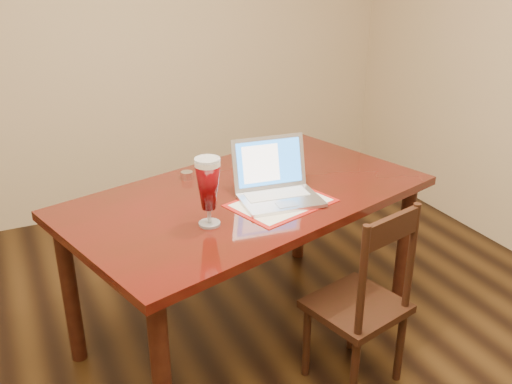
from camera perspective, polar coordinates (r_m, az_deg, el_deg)
name	(u,v)px	position (r m, az deg, el deg)	size (l,w,h in m)	color
dining_table	(248,210)	(2.75, -0.84, -1.83)	(1.92, 1.40, 1.10)	#430A09
dining_chair	(362,304)	(2.62, 10.57, -10.91)	(0.46, 0.45, 0.91)	black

